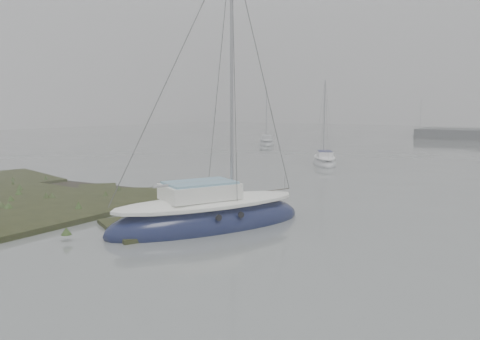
% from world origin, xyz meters
% --- Properties ---
extents(ground, '(160.00, 160.00, 0.00)m').
position_xyz_m(ground, '(0.00, 30.00, 0.00)').
color(ground, slate).
rests_on(ground, ground).
extents(sailboat_main, '(5.85, 8.35, 11.30)m').
position_xyz_m(sailboat_main, '(2.32, 1.13, 0.35)').
color(sailboat_main, '#13193C').
rests_on(sailboat_main, ground).
extents(sailboat_white, '(4.04, 5.24, 7.20)m').
position_xyz_m(sailboat_white, '(-2.00, 21.72, 0.22)').
color(sailboat_white, silver).
rests_on(sailboat_white, ground).
extents(sailboat_far_a, '(4.43, 5.48, 7.61)m').
position_xyz_m(sailboat_far_a, '(-15.97, 36.24, 0.24)').
color(sailboat_far_a, '#AEB4B8').
rests_on(sailboat_far_a, ground).
extents(sailboat_far_c, '(4.38, 3.92, 6.27)m').
position_xyz_m(sailboat_far_c, '(-3.87, 62.68, 0.19)').
color(sailboat_far_c, '#AFB5B9').
rests_on(sailboat_far_c, ground).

